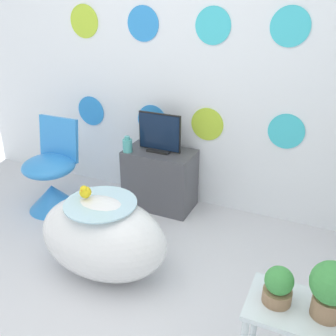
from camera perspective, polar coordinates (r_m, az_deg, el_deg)
The scene contains 10 objects.
wall_back_dotted at distance 3.24m, azimuth 1.88°, elevation 16.40°, with size 4.24×0.05×2.60m.
bathtub at distance 2.66m, azimuth -9.38°, elevation -9.83°, with size 0.89×0.57×0.55m.
rubber_duck at distance 2.55m, azimuth -11.95°, elevation -3.38°, with size 0.08×0.08×0.09m.
chair at distance 3.51m, azimuth -16.53°, elevation -1.77°, with size 0.45×0.45×0.78m.
tv_cabinet at distance 3.40m, azimuth -1.19°, elevation -1.58°, with size 0.59×0.34×0.52m.
tv at distance 3.24m, azimuth -1.24°, elevation 4.88°, with size 0.37×0.12×0.33m.
vase at distance 3.28m, azimuth -5.90°, elevation 3.33°, with size 0.08×0.08×0.14m.
side_table at distance 1.98m, azimuth 18.17°, elevation -20.91°, with size 0.46×0.31×0.51m.
potted_plant_left at distance 1.85m, azimuth 15.73°, elevation -16.13°, with size 0.13×0.13×0.18m.
potted_plant_right at distance 1.81m, azimuth 22.59°, elevation -15.79°, with size 0.18×0.18×0.27m.
Camera 1 is at (1.23, -0.97, 1.78)m, focal length 42.00 mm.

